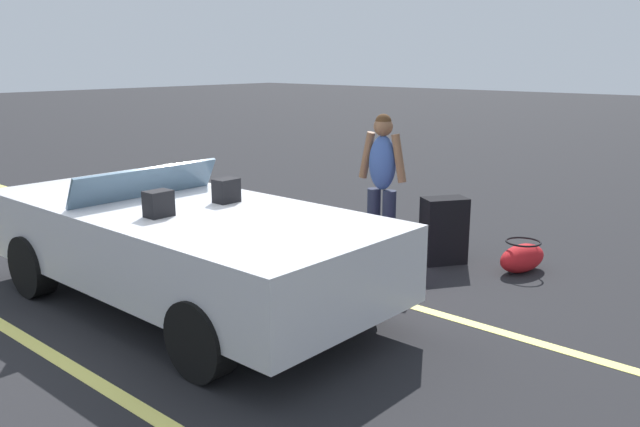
# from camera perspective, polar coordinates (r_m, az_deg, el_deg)

# --- Properties ---
(ground_plane) EXTENTS (80.00, 80.00, 0.00)m
(ground_plane) POSITION_cam_1_polar(r_m,az_deg,el_deg) (6.27, -11.67, -7.73)
(ground_plane) COLOR black
(lot_line_near) EXTENTS (18.00, 0.12, 0.01)m
(lot_line_near) POSITION_cam_1_polar(r_m,az_deg,el_deg) (7.11, -2.95, -4.92)
(lot_line_near) COLOR #EAE066
(lot_line_near) RESTS_ON ground_plane
(lot_line_mid) EXTENTS (18.00, 0.12, 0.01)m
(lot_line_mid) POSITION_cam_1_polar(r_m,az_deg,el_deg) (5.64, -22.87, -11.02)
(lot_line_mid) COLOR #EAE066
(lot_line_mid) RESTS_ON ground_plane
(convertible_car) EXTENTS (4.15, 1.85, 1.24)m
(convertible_car) POSITION_cam_1_polar(r_m,az_deg,el_deg) (6.25, -13.08, -2.19)
(convertible_car) COLOR silver
(convertible_car) RESTS_ON ground_plane
(suitcase_large_black) EXTENTS (0.50, 0.55, 0.74)m
(suitcase_large_black) POSITION_cam_1_polar(r_m,az_deg,el_deg) (7.38, 10.73, -1.48)
(suitcase_large_black) COLOR black
(suitcase_large_black) RESTS_ON ground_plane
(suitcase_medium_bright) EXTENTS (0.46, 0.38, 0.62)m
(suitcase_medium_bright) POSITION_cam_1_polar(r_m,az_deg,el_deg) (6.58, 6.27, -3.69)
(suitcase_medium_bright) COLOR #991E8C
(suitcase_medium_bright) RESTS_ON ground_plane
(duffel_bag) EXTENTS (0.44, 0.69, 0.34)m
(duffel_bag) POSITION_cam_1_polar(r_m,az_deg,el_deg) (7.32, 17.22, -3.68)
(duffel_bag) COLOR red
(duffel_bag) RESTS_ON ground_plane
(traveler_person) EXTENTS (0.61, 0.24, 1.65)m
(traveler_person) POSITION_cam_1_polar(r_m,az_deg,el_deg) (7.21, 5.43, 2.94)
(traveler_person) COLOR #1E2338
(traveler_person) RESTS_ON ground_plane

